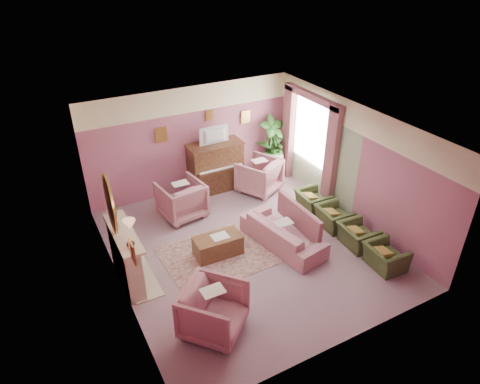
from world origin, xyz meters
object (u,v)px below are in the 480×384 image
floral_armchair_right (259,174)px  side_table (274,165)px  olive_chair_a (386,253)px  olive_chair_c (334,214)px  coffee_table (218,246)px  floral_armchair_front (214,308)px  olive_chair_d (313,198)px  sofa (283,229)px  television (215,134)px  olive_chair_b (358,233)px  piano (216,167)px  floral_armchair_left (181,198)px

floral_armchair_right → side_table: (0.81, 0.54, -0.15)m
olive_chair_a → side_table: (0.13, 4.46, 0.01)m
olive_chair_c → side_table: side_table is taller
coffee_table → floral_armchair_right: 2.91m
coffee_table → floral_armchair_front: size_ratio=0.99×
coffee_table → olive_chair_d: olive_chair_d is taller
olive_chair_a → sofa: bearing=131.1°
television → olive_chair_b: bearing=-66.0°
olive_chair_b → piano: bearing=113.7°
floral_armchair_left → olive_chair_b: size_ratio=1.28×
olive_chair_b → olive_chair_a: bearing=-90.0°
television → olive_chair_d: (1.64, -2.05, -1.26)m
television → floral_armchair_left: television is taller
piano → side_table: 1.80m
television → olive_chair_a: 4.96m
floral_armchair_front → coffee_table: bearing=62.5°
television → side_table: bearing=-1.5°
olive_chair_d → side_table: bearing=86.3°
coffee_table → olive_chair_c: (2.82, -0.34, 0.12)m
television → olive_chair_c: (1.64, -2.87, -1.26)m
sofa → olive_chair_d: size_ratio=2.59×
olive_chair_d → floral_armchair_left: bearing=156.2°
piano → floral_armchair_front: 4.91m
floral_armchair_left → television: bearing=30.4°
olive_chair_b → coffee_table: bearing=157.7°
floral_armchair_front → olive_chair_b: floral_armchair_front is taller
television → floral_armchair_front: bearing=-116.1°
floral_armchair_right → olive_chair_c: bearing=-73.4°
sofa → olive_chair_c: size_ratio=2.59×
floral_armchair_right → olive_chair_b: floral_armchair_right is taller
floral_armchair_right → olive_chair_b: size_ratio=1.28×
television → olive_chair_d: television is taller
coffee_table → floral_armchair_left: bearing=93.6°
coffee_table → olive_chair_a: bearing=-35.0°
floral_armchair_right → olive_chair_a: size_ratio=1.28×
piano → olive_chair_d: 2.68m
television → sofa: bearing=-85.6°
sofa → floral_armchair_front: (-2.36, -1.49, 0.09)m
television → floral_armchair_right: (0.96, -0.59, -1.10)m
olive_chair_a → olive_chair_c: same height
coffee_table → olive_chair_a: olive_chair_a is taller
piano → floral_armchair_right: piano is taller
sofa → floral_armchair_front: floral_armchair_front is taller
olive_chair_a → olive_chair_b: 0.82m
television → floral_armchair_right: size_ratio=0.79×
television → olive_chair_a: (1.64, -4.51, -1.26)m
television → side_table: size_ratio=1.14×
floral_armchair_right → olive_chair_d: bearing=-65.1°
floral_armchair_front → floral_armchair_right: bearing=50.6°
floral_armchair_front → olive_chair_c: bearing=21.6°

